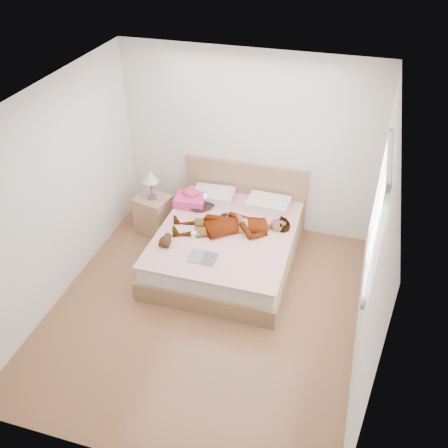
# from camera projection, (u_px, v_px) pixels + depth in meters

# --- Properties ---
(ground) EXTENTS (4.00, 4.00, 0.00)m
(ground) POSITION_uv_depth(u_px,v_px,m) (204.00, 309.00, 6.08)
(ground) COLOR #502F19
(ground) RESTS_ON ground
(woman) EXTENTS (1.68, 1.05, 0.22)m
(woman) POSITION_uv_depth(u_px,v_px,m) (232.00, 222.00, 6.52)
(woman) COLOR white
(woman) RESTS_ON bed
(hair) EXTENTS (0.48, 0.55, 0.07)m
(hair) POSITION_uv_depth(u_px,v_px,m) (202.00, 203.00, 7.05)
(hair) COLOR black
(hair) RESTS_ON bed
(phone) EXTENTS (0.07, 0.10, 0.05)m
(phone) POSITION_uv_depth(u_px,v_px,m) (205.00, 196.00, 6.90)
(phone) COLOR silver
(phone) RESTS_ON bed
(room_shell) EXTENTS (4.00, 4.00, 4.00)m
(room_shell) POSITION_uv_depth(u_px,v_px,m) (377.00, 218.00, 5.04)
(room_shell) COLOR white
(room_shell) RESTS_ON ground
(bed) EXTENTS (1.80, 2.08, 1.00)m
(bed) POSITION_uv_depth(u_px,v_px,m) (228.00, 242.00, 6.73)
(bed) COLOR brown
(bed) RESTS_ON ground
(towel) EXTENTS (0.45, 0.37, 0.22)m
(towel) POSITION_uv_depth(u_px,v_px,m) (190.00, 199.00, 7.03)
(towel) COLOR #FF45A4
(towel) RESTS_ON bed
(magazine) EXTENTS (0.40, 0.27, 0.02)m
(magazine) POSITION_uv_depth(u_px,v_px,m) (202.00, 258.00, 6.07)
(magazine) COLOR white
(magazine) RESTS_ON bed
(coffee_mug) EXTENTS (0.11, 0.08, 0.08)m
(coffee_mug) POSITION_uv_depth(u_px,v_px,m) (194.00, 235.00, 6.41)
(coffee_mug) COLOR white
(coffee_mug) RESTS_ON bed
(plush_toy) EXTENTS (0.15, 0.23, 0.13)m
(plush_toy) POSITION_uv_depth(u_px,v_px,m) (166.00, 240.00, 6.26)
(plush_toy) COLOR black
(plush_toy) RESTS_ON bed
(nightstand) EXTENTS (0.54, 0.50, 0.99)m
(nightstand) POSITION_uv_depth(u_px,v_px,m) (154.00, 211.00, 7.26)
(nightstand) COLOR brown
(nightstand) RESTS_ON ground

